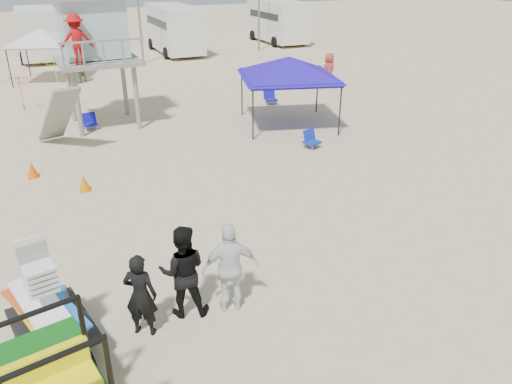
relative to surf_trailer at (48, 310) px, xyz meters
name	(u,v)px	position (x,y,z in m)	size (l,w,h in m)	color
ground	(296,321)	(4.19, -1.15, -0.76)	(140.00, 140.00, 0.00)	beige
surf_trailer	(48,310)	(0.00, 0.00, 0.00)	(1.52, 2.30, 1.87)	black
man_left	(141,295)	(1.52, -0.30, 0.05)	(0.60, 0.39, 1.63)	black
man_mid	(183,271)	(2.37, -0.05, 0.17)	(0.90, 0.70, 1.86)	black
man_right	(231,268)	(3.22, -0.30, 0.16)	(1.08, 0.45, 1.85)	white
lifeguard_tower	(92,34)	(2.75, 13.04, 2.84)	(3.11, 3.11, 4.83)	gray
canopy_blue	(289,60)	(9.66, 9.91, 1.84)	(4.29, 4.29, 3.16)	black
canopy_white_c	(40,31)	(1.15, 22.59, 1.92)	(3.89, 3.89, 3.24)	black
umbrella_a	(21,93)	(-0.23, 16.62, 0.02)	(1.71, 1.74, 1.57)	red
umbrella_b	(57,77)	(1.48, 18.76, 0.19)	(2.08, 2.13, 1.91)	yellow
cone_near	(84,183)	(1.26, 6.53, -0.51)	(0.34, 0.34, 0.50)	orange
cone_far	(32,170)	(-0.10, 8.23, -0.51)	(0.34, 0.34, 0.50)	#EA5407
beach_chair_a	(90,121)	(2.16, 12.60, -0.45)	(0.61, 0.65, 0.64)	#0E0F9B
beach_chair_b	(311,139)	(9.18, 7.14, -0.45)	(0.68, 0.74, 0.64)	#0F2BAA
beach_chair_c	(270,97)	(10.41, 13.16, -0.45)	(0.63, 0.68, 0.64)	#130FA4
rv_mid_left	(38,31)	(1.18, 30.35, 1.04)	(2.65, 6.50, 3.25)	silver
rv_mid_right	(174,27)	(10.18, 28.85, 1.04)	(2.64, 7.00, 3.25)	silver
rv_far_right	(277,20)	(19.18, 30.35, 1.04)	(2.64, 6.60, 3.25)	silver
distant_beachgoers	(198,69)	(8.57, 18.28, 0.12)	(13.01, 7.50, 1.80)	#AB3131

